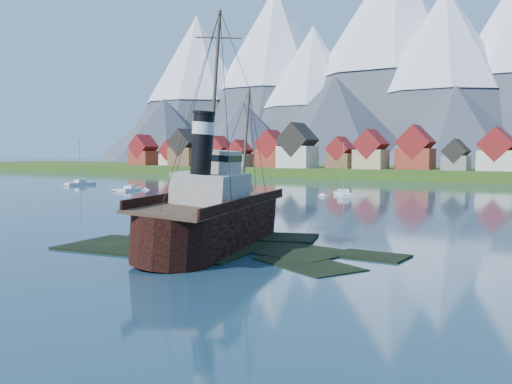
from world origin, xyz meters
The scene contains 9 objects.
ground centered at (0.00, 0.00, 0.00)m, with size 1400.00×1400.00×0.00m, color #193648.
shoal centered at (1.78, 2.15, -0.35)m, with size 31.71×21.24×1.14m.
shore_bank centered at (0.00, 170.00, 0.00)m, with size 600.00×80.00×3.20m, color #224112.
seawall centered at (0.00, 132.00, 0.00)m, with size 600.00×2.50×2.00m, color #3F3D38.
town centered at (-33.12, 152.18, 8.99)m, with size 250.96×16.69×17.30m.
tugboat_wreck centered at (0.50, 3.31, 2.84)m, with size 6.59×28.41×22.51m.
sailboat_a centered at (-63.31, 53.49, 0.24)m, with size 4.88×9.06×10.77m.
sailboat_b centered at (-91.01, 62.24, 0.30)m, with size 2.52×9.02×12.98m.
sailboat_c centered at (-15.14, 65.62, 0.26)m, with size 7.17×8.49×11.53m.
Camera 1 is at (33.04, -40.69, 8.90)m, focal length 40.00 mm.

